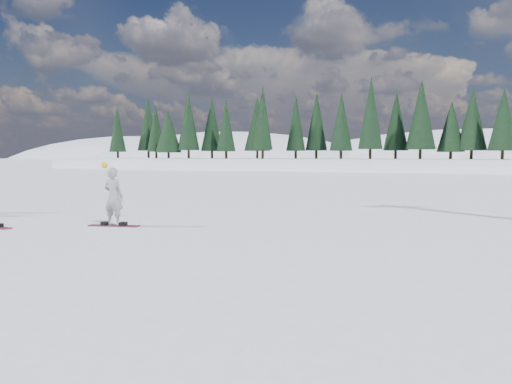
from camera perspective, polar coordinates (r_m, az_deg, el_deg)
ground at (r=16.79m, az=-22.26°, el=-3.08°), size 420.00×420.00×0.00m
alpine_backdrop at (r=203.24m, az=14.34°, el=-0.37°), size 412.50×227.00×53.20m
snowboarder_woman at (r=14.87m, az=-15.99°, el=-0.50°), size 0.62×0.41×1.85m
snowboard_woman at (r=14.96m, az=-15.91°, el=-3.73°), size 1.53×0.56×0.03m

